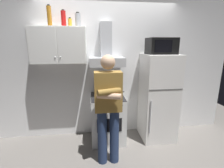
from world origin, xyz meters
name	(u,v)px	position (x,y,z in m)	size (l,w,h in m)	color
ground_plane	(112,147)	(0.00, 0.00, 0.00)	(7.00, 7.00, 0.00)	slate
back_wall_tiled	(108,67)	(0.00, 0.60, 1.35)	(4.80, 0.10, 2.70)	white
upper_cabinet	(59,45)	(-0.85, 0.37, 1.75)	(0.90, 0.37, 0.60)	white
stove_oven	(108,118)	(-0.05, 0.25, 0.43)	(0.60, 0.62, 0.87)	white
range_hood	(107,54)	(-0.05, 0.38, 1.60)	(0.60, 0.44, 0.75)	#B7BABF
refrigerator	(158,98)	(0.90, 0.25, 0.80)	(0.60, 0.62, 1.60)	white
microwave	(161,46)	(0.90, 0.27, 1.74)	(0.48, 0.37, 0.28)	black
person_standing	(108,107)	(-0.10, -0.36, 0.90)	(0.38, 0.33, 1.64)	navy
cooking_pot	(116,94)	(0.08, 0.13, 0.93)	(0.30, 0.20, 0.12)	#B7BABF
bottle_canister_steel	(78,20)	(-0.52, 0.41, 2.16)	(0.09, 0.09, 0.24)	#B2B5BA
bottle_soda_red	(64,19)	(-0.75, 0.41, 2.18)	(0.08, 0.08, 0.27)	red
bottle_liquor_amber	(49,16)	(-0.96, 0.35, 2.21)	(0.07, 0.07, 0.32)	#B7721E
bottle_spice_jar	(70,23)	(-0.65, 0.38, 2.12)	(0.06, 0.06, 0.15)	gold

